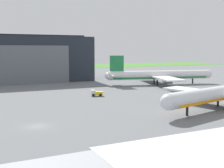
% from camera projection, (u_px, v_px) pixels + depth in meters
% --- Properties ---
extents(ground_plane, '(440.00, 440.00, 0.00)m').
position_uv_depth(ground_plane, '(37.00, 126.00, 57.30)').
color(ground_plane, slate).
extents(airliner_near_left, '(42.85, 35.53, 11.83)m').
position_uv_depth(airliner_near_left, '(222.00, 94.00, 74.79)').
color(airliner_near_left, silver).
rests_on(airliner_near_left, ground_plane).
extents(airliner_far_left, '(46.07, 41.16, 12.29)m').
position_uv_depth(airliner_far_left, '(159.00, 75.00, 125.37)').
color(airliner_far_left, white).
rests_on(airliner_far_left, ground_plane).
extents(pushback_tractor, '(4.03, 3.22, 1.94)m').
position_uv_depth(pushback_tractor, '(97.00, 93.00, 94.43)').
color(pushback_tractor, silver).
rests_on(pushback_tractor, ground_plane).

